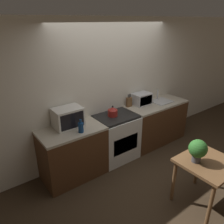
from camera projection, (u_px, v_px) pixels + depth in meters
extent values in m
plane|color=#3D2D1E|center=(153.00, 176.00, 3.85)|extent=(16.00, 16.00, 0.00)
cube|color=silver|center=(112.00, 89.00, 4.22)|extent=(10.00, 0.06, 2.60)
cube|color=#4C2D19|center=(73.00, 154.00, 3.71)|extent=(1.06, 0.62, 0.86)
cube|color=#B7AD99|center=(71.00, 131.00, 3.54)|extent=(1.06, 0.62, 0.04)
cube|color=#4C2D19|center=(155.00, 123.00, 4.82)|extent=(1.40, 0.62, 0.86)
cube|color=#B7AD99|center=(156.00, 104.00, 4.64)|extent=(1.40, 0.62, 0.04)
cube|color=silver|center=(116.00, 138.00, 4.22)|extent=(0.78, 0.62, 0.86)
cube|color=black|center=(116.00, 117.00, 4.04)|extent=(0.75, 0.57, 0.04)
cube|color=black|center=(126.00, 144.00, 3.99)|extent=(0.56, 0.02, 0.32)
cylinder|color=maroon|center=(113.00, 113.00, 4.01)|extent=(0.18, 0.18, 0.12)
cone|color=maroon|center=(113.00, 108.00, 3.97)|extent=(0.17, 0.17, 0.05)
sphere|color=black|center=(113.00, 107.00, 3.96)|extent=(0.03, 0.03, 0.03)
cube|color=silver|center=(68.00, 117.00, 3.57)|extent=(0.46, 0.33, 0.33)
cube|color=black|center=(72.00, 121.00, 3.45)|extent=(0.41, 0.01, 0.26)
cylinder|color=navy|center=(81.00, 128.00, 3.42)|extent=(0.09, 0.09, 0.16)
cylinder|color=navy|center=(81.00, 121.00, 3.38)|extent=(0.03, 0.03, 0.06)
cube|color=brown|center=(129.00, 102.00, 4.42)|extent=(0.11, 0.06, 0.19)
cylinder|color=black|center=(128.00, 96.00, 4.35)|extent=(0.01, 0.01, 0.07)
cylinder|color=black|center=(129.00, 96.00, 4.37)|extent=(0.01, 0.01, 0.07)
cylinder|color=black|center=(130.00, 96.00, 4.39)|extent=(0.01, 0.01, 0.07)
cube|color=silver|center=(142.00, 99.00, 4.54)|extent=(0.38, 0.27, 0.24)
cube|color=black|center=(146.00, 101.00, 4.44)|extent=(0.33, 0.01, 0.19)
cube|color=silver|center=(161.00, 101.00, 4.71)|extent=(0.42, 0.35, 0.02)
cylinder|color=silver|center=(158.00, 95.00, 4.76)|extent=(0.03, 0.03, 0.22)
cube|color=brown|center=(208.00, 162.00, 3.02)|extent=(0.73, 0.70, 0.04)
cylinder|color=brown|center=(210.00, 206.00, 2.79)|extent=(0.05, 0.05, 0.70)
cylinder|color=brown|center=(174.00, 181.00, 3.21)|extent=(0.05, 0.05, 0.70)
cylinder|color=brown|center=(198.00, 166.00, 3.55)|extent=(0.05, 0.05, 0.70)
cylinder|color=#424247|center=(196.00, 158.00, 2.99)|extent=(0.12, 0.12, 0.10)
sphere|color=#2D6B28|center=(198.00, 149.00, 2.93)|extent=(0.25, 0.25, 0.25)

